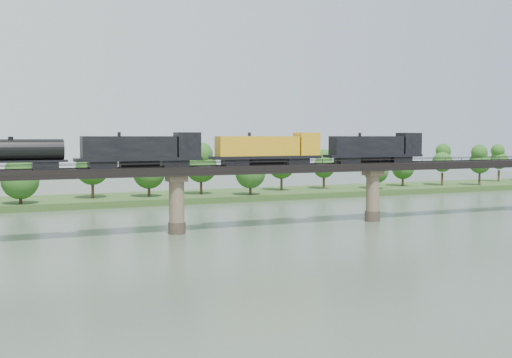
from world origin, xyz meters
name	(u,v)px	position (x,y,z in m)	size (l,w,h in m)	color
ground	(246,266)	(0.00, 0.00, 0.00)	(400.00, 400.00, 0.00)	#3B4B3A
far_bank	(112,200)	(0.00, 85.00, 0.80)	(300.00, 24.00, 1.60)	#2A471C
bridge	(177,202)	(0.00, 30.00, 5.46)	(236.00, 30.00, 11.50)	#473A2D
bridge_superstructure	(176,165)	(0.00, 30.00, 11.79)	(220.00, 4.90, 0.75)	black
far_treeline	(80,169)	(-8.21, 80.52, 8.83)	(289.06, 17.54, 13.60)	#382619
freight_train	(227,150)	(9.34, 30.00, 14.31)	(85.34, 3.33, 5.87)	black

